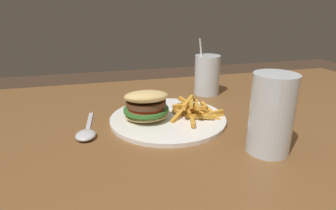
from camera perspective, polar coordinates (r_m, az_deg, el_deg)
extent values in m
cube|color=brown|center=(0.48, 6.05, -17.49)|extent=(1.69, 1.34, 0.03)
cylinder|color=brown|center=(1.48, 26.15, -8.48)|extent=(0.08, 0.08, 0.69)
cylinder|color=white|center=(0.70, 0.00, -2.80)|extent=(0.29, 0.29, 0.01)
ellipsoid|color=#DBB770|center=(0.68, -4.44, -2.02)|extent=(0.11, 0.09, 0.02)
cylinder|color=#38752D|center=(0.68, -4.47, -0.91)|extent=(0.12, 0.12, 0.01)
cylinder|color=red|center=(0.67, -4.48, -0.31)|extent=(0.10, 0.10, 0.01)
cylinder|color=brown|center=(0.67, -4.51, 0.49)|extent=(0.10, 0.10, 0.01)
ellipsoid|color=#DBB770|center=(0.65, -4.44, 1.76)|extent=(0.11, 0.10, 0.04)
cube|color=gold|center=(0.72, 4.33, 0.37)|extent=(0.05, 0.06, 0.01)
cube|color=gold|center=(0.74, 3.75, 0.02)|extent=(0.04, 0.07, 0.02)
cube|color=gold|center=(0.74, 5.80, 0.00)|extent=(0.03, 0.07, 0.01)
cube|color=gold|center=(0.72, 8.51, -1.30)|extent=(0.03, 0.08, 0.03)
cube|color=gold|center=(0.72, 4.30, 0.14)|extent=(0.04, 0.06, 0.03)
cube|color=gold|center=(0.68, 6.45, -2.29)|extent=(0.07, 0.04, 0.01)
cube|color=gold|center=(0.70, 8.04, -1.77)|extent=(0.09, 0.02, 0.03)
cube|color=gold|center=(0.70, 8.52, -1.86)|extent=(0.08, 0.02, 0.01)
cube|color=gold|center=(0.73, 3.58, -0.16)|extent=(0.07, 0.01, 0.01)
cube|color=gold|center=(0.70, 4.12, -1.55)|extent=(0.07, 0.07, 0.02)
cube|color=gold|center=(0.68, 5.52, -0.65)|extent=(0.02, 0.07, 0.03)
cube|color=gold|center=(0.71, 4.09, 0.69)|extent=(0.05, 0.05, 0.02)
cube|color=gold|center=(0.75, 3.45, 0.08)|extent=(0.06, 0.05, 0.02)
cube|color=gold|center=(0.71, 4.85, -0.52)|extent=(0.06, 0.07, 0.02)
cube|color=gold|center=(0.70, 3.32, -0.69)|extent=(0.04, 0.08, 0.04)
cube|color=gold|center=(0.70, 4.73, 0.43)|extent=(0.03, 0.07, 0.01)
cube|color=gold|center=(0.72, 5.68, -0.65)|extent=(0.06, 0.06, 0.03)
cube|color=gold|center=(0.66, 4.97, -3.10)|extent=(0.03, 0.07, 0.01)
cube|color=gold|center=(0.68, 2.07, -2.17)|extent=(0.05, 0.05, 0.02)
cube|color=gold|center=(0.70, 3.79, -0.80)|extent=(0.01, 0.06, 0.02)
cylinder|color=silver|center=(0.57, 20.26, -1.75)|extent=(0.08, 0.08, 0.16)
cylinder|color=#B26B19|center=(0.57, 20.07, -3.28)|extent=(0.07, 0.07, 0.12)
cylinder|color=silver|center=(0.90, 7.94, 6.07)|extent=(0.08, 0.08, 0.12)
cylinder|color=#EFA819|center=(0.90, 7.90, 5.33)|extent=(0.07, 0.07, 0.10)
cylinder|color=white|center=(0.91, 6.99, 7.91)|extent=(0.03, 0.02, 0.17)
ellipsoid|color=silver|center=(0.63, -16.40, -5.90)|extent=(0.05, 0.06, 0.02)
cube|color=silver|center=(0.71, -15.71, -3.44)|extent=(0.02, 0.12, 0.00)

